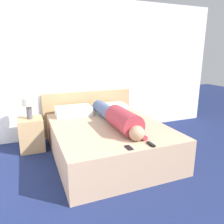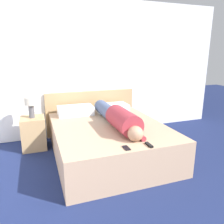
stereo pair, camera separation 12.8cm
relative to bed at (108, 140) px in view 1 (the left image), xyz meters
The scene contains 10 objects.
wall_back 1.57m from the bed, 88.13° to the left, with size 5.65×0.06×2.60m.
bed is the anchor object (origin of this frame).
headboard 1.11m from the bed, 90.00° to the left, with size 1.79×0.04×0.88m.
nightstand 1.33m from the bed, 147.90° to the left, with size 0.39×0.42×0.55m.
table_lamp 1.43m from the bed, 147.90° to the left, with size 0.20×0.20×0.35m.
person_lying 0.42m from the bed, 38.75° to the right, with size 0.32×1.64×0.32m.
pillow_near_headboard 0.92m from the bed, 116.04° to the left, with size 0.63×0.37×0.16m.
pillow_second 0.90m from the bed, 66.91° to the left, with size 0.60×0.37×0.14m.
tv_remote 0.97m from the bed, 77.34° to the right, with size 0.04×0.15×0.02m.
cell_phone 0.93m from the bed, 95.40° to the right, with size 0.06×0.13×0.01m.
Camera 1 is at (-1.20, -0.95, 1.60)m, focal length 35.00 mm.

